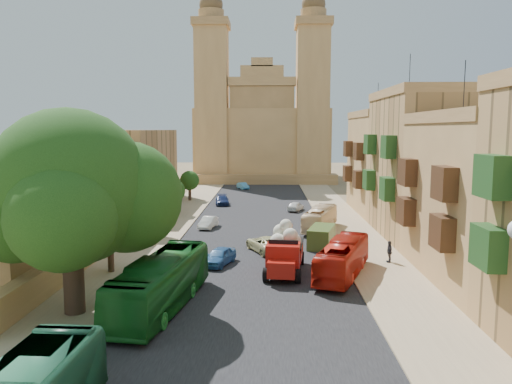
{
  "coord_description": "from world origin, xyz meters",
  "views": [
    {
      "loc": [
        1.17,
        -22.33,
        10.08
      ],
      "look_at": [
        0.0,
        26.0,
        4.0
      ],
      "focal_mm": 35.0,
      "sensor_mm": 36.0,
      "label": 1
    }
  ],
  "objects_px": {
    "street_tree_a": "(110,229)",
    "street_tree_b": "(150,206)",
    "car_cream": "(266,244)",
    "car_dkblue": "(222,200)",
    "bus_cream_east": "(320,219)",
    "red_truck": "(285,250)",
    "car_blue_b": "(243,186)",
    "car_white_b": "(296,206)",
    "ficus_tree": "(72,194)",
    "olive_pickup": "(322,237)",
    "bus_red_east": "(343,258)",
    "bus_green_north": "(161,283)",
    "car_white_a": "(208,222)",
    "church": "(262,132)",
    "car_blue_a": "(219,256)",
    "pedestrian_a": "(353,253)",
    "pedestrian_c": "(389,252)",
    "street_tree_c": "(174,191)",
    "street_tree_d": "(190,181)"
  },
  "relations": [
    {
      "from": "street_tree_c",
      "to": "bus_green_north",
      "type": "bearing_deg",
      "value": -80.61
    },
    {
      "from": "bus_green_north",
      "to": "pedestrian_c",
      "type": "height_order",
      "value": "bus_green_north"
    },
    {
      "from": "red_truck",
      "to": "bus_green_north",
      "type": "relative_size",
      "value": 0.6
    },
    {
      "from": "car_white_a",
      "to": "car_cream",
      "type": "distance_m",
      "value": 11.48
    },
    {
      "from": "car_dkblue",
      "to": "pedestrian_a",
      "type": "relative_size",
      "value": 2.26
    },
    {
      "from": "street_tree_b",
      "to": "bus_cream_east",
      "type": "height_order",
      "value": "street_tree_b"
    },
    {
      "from": "car_blue_b",
      "to": "bus_red_east",
      "type": "bearing_deg",
      "value": -102.2
    },
    {
      "from": "street_tree_c",
      "to": "pedestrian_a",
      "type": "bearing_deg",
      "value": -51.55
    },
    {
      "from": "olive_pickup",
      "to": "car_blue_a",
      "type": "bearing_deg",
      "value": -143.99
    },
    {
      "from": "street_tree_d",
      "to": "car_white_a",
      "type": "distance_m",
      "value": 20.79
    },
    {
      "from": "car_dkblue",
      "to": "street_tree_a",
      "type": "bearing_deg",
      "value": -105.09
    },
    {
      "from": "bus_green_north",
      "to": "olive_pickup",
      "type": "bearing_deg",
      "value": 63.62
    },
    {
      "from": "red_truck",
      "to": "car_white_b",
      "type": "relative_size",
      "value": 1.89
    },
    {
      "from": "bus_red_east",
      "to": "car_white_b",
      "type": "height_order",
      "value": "bus_red_east"
    },
    {
      "from": "bus_green_north",
      "to": "car_white_a",
      "type": "relative_size",
      "value": 3.08
    },
    {
      "from": "red_truck",
      "to": "car_dkblue",
      "type": "xyz_separation_m",
      "value": [
        -7.37,
        31.88,
        -0.99
      ]
    },
    {
      "from": "bus_cream_east",
      "to": "ficus_tree",
      "type": "bearing_deg",
      "value": 73.53
    },
    {
      "from": "bus_red_east",
      "to": "car_white_b",
      "type": "bearing_deg",
      "value": -66.13
    },
    {
      "from": "red_truck",
      "to": "street_tree_b",
      "type": "bearing_deg",
      "value": 136.03
    },
    {
      "from": "street_tree_a",
      "to": "car_white_b",
      "type": "distance_m",
      "value": 30.84
    },
    {
      "from": "olive_pickup",
      "to": "car_blue_b",
      "type": "xyz_separation_m",
      "value": [
        -8.9,
        41.68,
        -0.3
      ]
    },
    {
      "from": "church",
      "to": "street_tree_b",
      "type": "xyz_separation_m",
      "value": [
        -10.0,
        -54.61,
        -6.6
      ]
    },
    {
      "from": "street_tree_a",
      "to": "car_blue_b",
      "type": "bearing_deg",
      "value": 82.08
    },
    {
      "from": "church",
      "to": "car_dkblue",
      "type": "xyz_separation_m",
      "value": [
        -5.0,
        -34.67,
        -8.89
      ]
    },
    {
      "from": "car_white_b",
      "to": "pedestrian_a",
      "type": "xyz_separation_m",
      "value": [
        2.89,
        -25.08,
        0.36
      ]
    },
    {
      "from": "car_cream",
      "to": "car_blue_b",
      "type": "distance_m",
      "value": 43.73
    },
    {
      "from": "red_truck",
      "to": "car_blue_b",
      "type": "distance_m",
      "value": 49.93
    },
    {
      "from": "ficus_tree",
      "to": "car_blue_b",
      "type": "bearing_deg",
      "value": 83.75
    },
    {
      "from": "car_cream",
      "to": "car_white_b",
      "type": "xyz_separation_m",
      "value": [
        3.61,
        20.89,
        -0.07
      ]
    },
    {
      "from": "bus_cream_east",
      "to": "red_truck",
      "type": "bearing_deg",
      "value": 92.88
    },
    {
      "from": "red_truck",
      "to": "car_blue_b",
      "type": "bearing_deg",
      "value": 96.28
    },
    {
      "from": "bus_cream_east",
      "to": "car_white_b",
      "type": "xyz_separation_m",
      "value": [
        -1.8,
        11.9,
        -0.57
      ]
    },
    {
      "from": "bus_cream_east",
      "to": "street_tree_c",
      "type": "bearing_deg",
      "value": -10.48
    },
    {
      "from": "church",
      "to": "red_truck",
      "type": "relative_size",
      "value": 5.58
    },
    {
      "from": "car_dkblue",
      "to": "car_white_a",
      "type": "bearing_deg",
      "value": -96.08
    },
    {
      "from": "street_tree_b",
      "to": "red_truck",
      "type": "xyz_separation_m",
      "value": [
        12.37,
        -11.93,
        -1.3
      ]
    },
    {
      "from": "olive_pickup",
      "to": "car_cream",
      "type": "relative_size",
      "value": 0.97
    },
    {
      "from": "car_white_a",
      "to": "olive_pickup",
      "type": "bearing_deg",
      "value": -26.49
    },
    {
      "from": "car_blue_b",
      "to": "pedestrian_c",
      "type": "relative_size",
      "value": 2.01
    },
    {
      "from": "bus_cream_east",
      "to": "car_cream",
      "type": "bearing_deg",
      "value": 76.86
    },
    {
      "from": "church",
      "to": "street_tree_a",
      "type": "relative_size",
      "value": 7.77
    },
    {
      "from": "car_blue_a",
      "to": "car_blue_b",
      "type": "relative_size",
      "value": 1.13
    },
    {
      "from": "bus_green_north",
      "to": "bus_red_east",
      "type": "bearing_deg",
      "value": 39.06
    },
    {
      "from": "car_cream",
      "to": "car_dkblue",
      "type": "bearing_deg",
      "value": -100.91
    },
    {
      "from": "car_cream",
      "to": "car_blue_b",
      "type": "xyz_separation_m",
      "value": [
        -4.09,
        43.54,
        -0.1
      ]
    },
    {
      "from": "street_tree_b",
      "to": "bus_red_east",
      "type": "relative_size",
      "value": 0.49
    },
    {
      "from": "street_tree_b",
      "to": "car_cream",
      "type": "bearing_deg",
      "value": -28.02
    },
    {
      "from": "car_cream",
      "to": "car_white_a",
      "type": "bearing_deg",
      "value": -82.69
    },
    {
      "from": "car_white_b",
      "to": "ficus_tree",
      "type": "bearing_deg",
      "value": 88.36
    },
    {
      "from": "street_tree_a",
      "to": "street_tree_b",
      "type": "distance_m",
      "value": 12.0
    }
  ]
}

